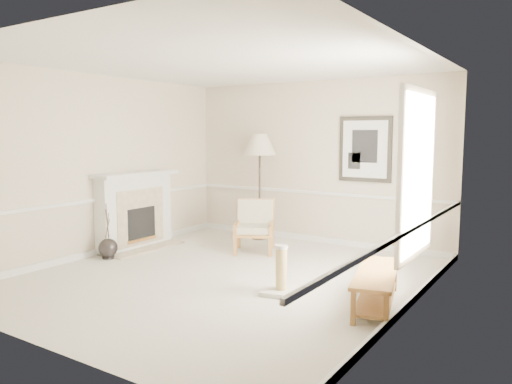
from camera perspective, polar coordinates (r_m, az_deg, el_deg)
ground at (r=6.97m, az=-3.61°, el=-9.66°), size 5.50×5.50×0.00m
room at (r=6.67m, az=-2.37°, el=5.87°), size 5.04×5.54×2.92m
fireplace at (r=8.81m, az=-13.61°, el=-2.13°), size 0.64×1.64×1.31m
floor_vase at (r=8.24m, az=-16.54°, el=-6.21°), size 0.30×0.30×0.88m
armchair at (r=8.36m, az=-0.17°, el=-3.63°), size 0.90×0.92×0.86m
floor_lamp at (r=9.22m, az=0.43°, el=5.11°), size 0.68×0.68×1.96m
bench at (r=5.91m, az=13.58°, el=-10.07°), size 0.76×1.50×0.41m
scratching_post at (r=6.22m, az=2.89°, el=-9.84°), size 0.50×0.50×0.61m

